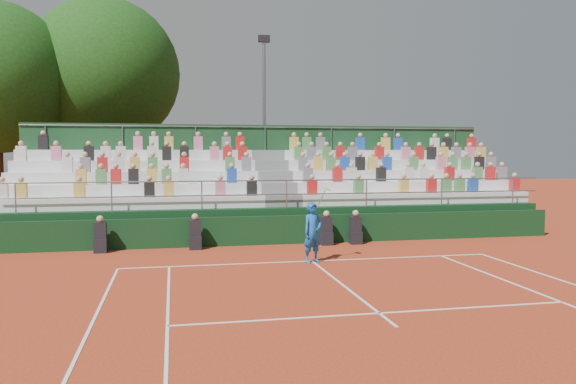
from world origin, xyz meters
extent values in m
plane|color=#A9391C|center=(0.00, 0.00, 0.00)|extent=(90.00, 90.00, 0.00)
cube|color=white|center=(0.00, 0.00, 0.01)|extent=(11.00, 0.06, 0.01)
cube|color=white|center=(0.00, -3.20, 0.01)|extent=(0.06, 6.40, 0.01)
cube|color=white|center=(0.00, -5.49, 0.01)|extent=(8.22, 0.06, 0.01)
cube|color=black|center=(0.00, 3.20, 0.50)|extent=(20.00, 0.15, 1.00)
cube|color=black|center=(-6.27, 2.75, 0.22)|extent=(0.40, 0.40, 0.44)
cube|color=black|center=(-6.27, 2.75, 0.70)|extent=(0.38, 0.25, 0.55)
sphere|color=tan|center=(-6.27, 2.75, 1.08)|extent=(0.22, 0.22, 0.22)
cube|color=black|center=(-3.28, 2.75, 0.22)|extent=(0.40, 0.40, 0.44)
cube|color=black|center=(-3.28, 2.75, 0.70)|extent=(0.38, 0.25, 0.55)
sphere|color=tan|center=(-3.28, 2.75, 1.08)|extent=(0.22, 0.22, 0.22)
cube|color=black|center=(1.20, 2.75, 0.22)|extent=(0.40, 0.40, 0.44)
cube|color=black|center=(1.20, 2.75, 0.70)|extent=(0.38, 0.25, 0.55)
sphere|color=tan|center=(1.20, 2.75, 1.08)|extent=(0.22, 0.22, 0.22)
cube|color=black|center=(2.26, 2.75, 0.22)|extent=(0.40, 0.40, 0.44)
cube|color=black|center=(2.26, 2.75, 0.70)|extent=(0.38, 0.25, 0.55)
sphere|color=tan|center=(2.26, 2.75, 1.08)|extent=(0.22, 0.22, 0.22)
cube|color=black|center=(0.00, 6.30, 0.60)|extent=(20.00, 5.20, 1.20)
cube|color=silver|center=(-5.35, 4.62, 1.41)|extent=(9.30, 0.85, 0.42)
cube|color=silver|center=(5.35, 4.62, 1.41)|extent=(9.30, 0.85, 0.42)
cube|color=slate|center=(0.00, 4.62, 1.41)|extent=(1.40, 0.85, 0.42)
cube|color=silver|center=(-5.35, 5.47, 1.83)|extent=(9.30, 0.85, 0.42)
cube|color=silver|center=(5.35, 5.47, 1.83)|extent=(9.30, 0.85, 0.42)
cube|color=slate|center=(0.00, 5.47, 1.83)|extent=(1.40, 0.85, 0.42)
cube|color=silver|center=(-5.35, 6.33, 2.25)|extent=(9.30, 0.85, 0.42)
cube|color=silver|center=(5.35, 6.33, 2.25)|extent=(9.30, 0.85, 0.42)
cube|color=slate|center=(0.00, 6.33, 2.25)|extent=(1.40, 0.85, 0.42)
cube|color=silver|center=(-5.35, 7.17, 2.67)|extent=(9.30, 0.85, 0.42)
cube|color=silver|center=(5.35, 7.17, 2.67)|extent=(9.30, 0.85, 0.42)
cube|color=slate|center=(0.00, 7.17, 2.67)|extent=(1.40, 0.85, 0.42)
cube|color=silver|center=(-5.35, 8.03, 3.09)|extent=(9.30, 0.85, 0.42)
cube|color=silver|center=(5.35, 8.03, 3.09)|extent=(9.30, 0.85, 0.42)
cube|color=slate|center=(0.00, 8.03, 3.09)|extent=(1.40, 0.85, 0.42)
cube|color=#184021|center=(0.00, 8.55, 2.20)|extent=(20.00, 0.12, 4.40)
cylinder|color=gray|center=(0.00, 3.75, 2.20)|extent=(20.00, 0.05, 0.05)
cylinder|color=gray|center=(0.00, 8.45, 4.30)|extent=(20.00, 0.05, 0.05)
cube|color=silver|center=(-9.59, 4.47, 1.90)|extent=(0.36, 0.24, 0.56)
cube|color=gold|center=(-9.00, 4.47, 1.90)|extent=(0.36, 0.24, 0.56)
cube|color=gold|center=(-7.13, 4.47, 1.90)|extent=(0.36, 0.24, 0.56)
cube|color=black|center=(-4.79, 4.47, 1.90)|extent=(0.36, 0.24, 0.56)
cube|color=gold|center=(-4.12, 4.47, 1.90)|extent=(0.36, 0.24, 0.56)
cube|color=pink|center=(-2.30, 4.47, 1.90)|extent=(0.36, 0.24, 0.56)
cube|color=black|center=(-1.15, 4.47, 1.90)|extent=(0.36, 0.24, 0.56)
cube|color=gold|center=(-7.20, 5.32, 2.32)|extent=(0.36, 0.24, 0.56)
cube|color=#4C8C4C|center=(-6.51, 5.32, 2.32)|extent=(0.36, 0.24, 0.56)
cube|color=red|center=(-6.00, 5.32, 2.32)|extent=(0.36, 0.24, 0.56)
cube|color=black|center=(-5.38, 5.32, 2.32)|extent=(0.36, 0.24, 0.56)
cube|color=gold|center=(-4.73, 5.32, 2.32)|extent=(0.36, 0.24, 0.56)
cube|color=#4C8C4C|center=(-4.20, 5.32, 2.32)|extent=(0.36, 0.24, 0.56)
cube|color=silver|center=(-3.59, 5.32, 2.32)|extent=(0.36, 0.24, 0.56)
cube|color=#1E4CB2|center=(-1.79, 5.32, 2.32)|extent=(0.36, 0.24, 0.56)
cube|color=silver|center=(-7.80, 6.17, 2.74)|extent=(0.36, 0.24, 0.56)
cube|color=slate|center=(-7.17, 6.17, 2.74)|extent=(0.36, 0.24, 0.56)
cube|color=red|center=(-6.55, 6.17, 2.74)|extent=(0.36, 0.24, 0.56)
cube|color=silver|center=(-5.96, 6.17, 2.74)|extent=(0.36, 0.24, 0.56)
cube|color=gold|center=(-5.38, 6.17, 2.74)|extent=(0.36, 0.24, 0.56)
cube|color=#4C8C4C|center=(-4.72, 6.17, 2.74)|extent=(0.36, 0.24, 0.56)
cube|color=red|center=(-3.53, 6.17, 2.74)|extent=(0.36, 0.24, 0.56)
cube|color=#4C8C4C|center=(-1.77, 6.17, 2.74)|extent=(0.36, 0.24, 0.56)
cube|color=slate|center=(-1.12, 6.17, 2.74)|extent=(0.36, 0.24, 0.56)
cube|color=silver|center=(-9.58, 7.02, 3.16)|extent=(0.36, 0.24, 0.56)
cube|color=pink|center=(-8.33, 7.02, 3.16)|extent=(0.36, 0.24, 0.56)
cube|color=black|center=(-7.15, 7.02, 3.16)|extent=(0.36, 0.24, 0.56)
cube|color=silver|center=(-6.52, 7.02, 3.16)|extent=(0.36, 0.24, 0.56)
cube|color=silver|center=(-5.95, 7.02, 3.16)|extent=(0.36, 0.24, 0.56)
cube|color=silver|center=(-4.77, 7.02, 3.16)|extent=(0.36, 0.24, 0.56)
cube|color=black|center=(-4.20, 7.02, 3.16)|extent=(0.36, 0.24, 0.56)
cube|color=black|center=(-3.51, 7.02, 3.16)|extent=(0.36, 0.24, 0.56)
cube|color=pink|center=(-2.31, 7.02, 3.16)|extent=(0.36, 0.24, 0.56)
cube|color=red|center=(-1.79, 7.02, 3.16)|extent=(0.36, 0.24, 0.56)
cube|color=red|center=(-1.18, 7.02, 3.16)|extent=(0.36, 0.24, 0.56)
cube|color=black|center=(-8.97, 7.88, 3.58)|extent=(0.36, 0.24, 0.56)
cube|color=pink|center=(-5.35, 7.88, 3.58)|extent=(0.36, 0.24, 0.56)
cube|color=silver|center=(-4.72, 7.88, 3.58)|extent=(0.36, 0.24, 0.56)
cube|color=gold|center=(-4.12, 7.88, 3.58)|extent=(0.36, 0.24, 0.56)
cube|color=pink|center=(-2.92, 7.88, 3.58)|extent=(0.36, 0.24, 0.56)
cube|color=slate|center=(-1.76, 7.88, 3.58)|extent=(0.36, 0.24, 0.56)
cube|color=red|center=(-1.18, 7.88, 3.58)|extent=(0.36, 0.24, 0.56)
cube|color=red|center=(1.12, 4.47, 1.90)|extent=(0.36, 0.24, 0.56)
cube|color=#4C8C4C|center=(2.94, 4.47, 1.90)|extent=(0.36, 0.24, 0.56)
cube|color=gold|center=(4.77, 4.47, 1.90)|extent=(0.36, 0.24, 0.56)
cube|color=red|center=(5.93, 4.47, 1.90)|extent=(0.36, 0.24, 0.56)
cube|color=#4C8C4C|center=(6.56, 4.47, 1.90)|extent=(0.36, 0.24, 0.56)
cube|color=#4C8C4C|center=(7.13, 4.47, 1.90)|extent=(0.36, 0.24, 0.56)
cube|color=#1E4CB2|center=(7.71, 4.47, 1.90)|extent=(0.36, 0.24, 0.56)
cube|color=red|center=(9.54, 4.47, 1.90)|extent=(0.36, 0.24, 0.56)
cube|color=slate|center=(1.17, 5.32, 2.32)|extent=(0.36, 0.24, 0.56)
cube|color=red|center=(2.36, 5.32, 2.32)|extent=(0.36, 0.24, 0.56)
cube|color=silver|center=(2.94, 5.32, 2.32)|extent=(0.36, 0.24, 0.56)
cube|color=black|center=(4.17, 5.32, 2.32)|extent=(0.36, 0.24, 0.56)
cube|color=silver|center=(5.32, 5.32, 2.32)|extent=(0.36, 0.24, 0.56)
cube|color=silver|center=(5.97, 5.32, 2.32)|extent=(0.36, 0.24, 0.56)
cube|color=red|center=(7.13, 5.32, 2.32)|extent=(0.36, 0.24, 0.56)
cube|color=#4C8C4C|center=(8.39, 5.32, 2.32)|extent=(0.36, 0.24, 0.56)
cube|color=red|center=(8.98, 5.32, 2.32)|extent=(0.36, 0.24, 0.56)
cube|color=slate|center=(9.51, 5.32, 2.32)|extent=(0.36, 0.24, 0.56)
cube|color=slate|center=(1.17, 6.17, 2.74)|extent=(0.36, 0.24, 0.56)
cube|color=gold|center=(1.80, 6.17, 2.74)|extent=(0.36, 0.24, 0.56)
cube|color=#4C8C4C|center=(2.34, 6.17, 2.74)|extent=(0.36, 0.24, 0.56)
cube|color=#1E4CB2|center=(2.92, 6.17, 2.74)|extent=(0.36, 0.24, 0.56)
cube|color=black|center=(3.58, 6.17, 2.74)|extent=(0.36, 0.24, 0.56)
cube|color=gold|center=(4.13, 6.17, 2.74)|extent=(0.36, 0.24, 0.56)
cube|color=#1E4CB2|center=(4.74, 6.17, 2.74)|extent=(0.36, 0.24, 0.56)
cube|color=#4C8C4C|center=(5.93, 6.17, 2.74)|extent=(0.36, 0.24, 0.56)
cube|color=pink|center=(7.17, 6.17, 2.74)|extent=(0.36, 0.24, 0.56)
cube|color=#4C8C4C|center=(7.71, 6.17, 2.74)|extent=(0.36, 0.24, 0.56)
cube|color=#4C8C4C|center=(8.34, 6.17, 2.74)|extent=(0.36, 0.24, 0.56)
cube|color=black|center=(8.96, 6.17, 2.74)|extent=(0.36, 0.24, 0.56)
cube|color=slate|center=(9.51, 6.17, 2.74)|extent=(0.36, 0.24, 0.56)
cube|color=#4C8C4C|center=(1.18, 7.02, 3.16)|extent=(0.36, 0.24, 0.56)
cube|color=slate|center=(1.74, 7.02, 3.16)|extent=(0.36, 0.24, 0.56)
cube|color=#4C8C4C|center=(2.39, 7.02, 3.16)|extent=(0.36, 0.24, 0.56)
cube|color=red|center=(2.98, 7.02, 3.16)|extent=(0.36, 0.24, 0.56)
cube|color=slate|center=(3.53, 7.02, 3.16)|extent=(0.36, 0.24, 0.56)
cube|color=red|center=(4.73, 7.02, 3.16)|extent=(0.36, 0.24, 0.56)
cube|color=pink|center=(5.94, 7.02, 3.16)|extent=(0.36, 0.24, 0.56)
cube|color=red|center=(6.57, 7.02, 3.16)|extent=(0.36, 0.24, 0.56)
cube|color=black|center=(7.15, 7.02, 3.16)|extent=(0.36, 0.24, 0.56)
cube|color=gold|center=(7.71, 7.02, 3.16)|extent=(0.36, 0.24, 0.56)
cube|color=slate|center=(8.33, 7.02, 3.16)|extent=(0.36, 0.24, 0.56)
cube|color=pink|center=(8.98, 7.02, 3.16)|extent=(0.36, 0.24, 0.56)
cube|color=gold|center=(9.53, 7.02, 3.16)|extent=(0.36, 0.24, 0.56)
cube|color=gold|center=(1.16, 7.88, 3.58)|extent=(0.36, 0.24, 0.56)
cube|color=#4C8C4C|center=(1.73, 7.88, 3.58)|extent=(0.36, 0.24, 0.56)
cube|color=slate|center=(2.34, 7.88, 3.58)|extent=(0.36, 0.24, 0.56)
cube|color=#1E4CB2|center=(4.16, 7.88, 3.58)|extent=(0.36, 0.24, 0.56)
cube|color=gold|center=(5.34, 7.88, 3.58)|extent=(0.36, 0.24, 0.56)
cube|color=#1E4CB2|center=(5.93, 7.88, 3.58)|extent=(0.36, 0.24, 0.56)
cube|color=silver|center=(7.71, 7.88, 3.58)|extent=(0.36, 0.24, 0.56)
cube|color=black|center=(8.31, 7.88, 3.58)|extent=(0.36, 0.24, 0.56)
cube|color=red|center=(9.54, 7.88, 3.58)|extent=(0.36, 0.24, 0.56)
imported|color=#1757AF|center=(-0.03, -0.21, 0.88)|extent=(0.76, 0.65, 1.76)
cylinder|color=gray|center=(0.22, -0.21, 1.85)|extent=(0.26, 0.03, 0.51)
cylinder|color=#E5D866|center=(0.37, -0.21, 2.15)|extent=(0.26, 0.28, 0.14)
cylinder|color=#352213|center=(-7.32, 14.42, 2.10)|extent=(0.50, 0.50, 4.21)
sphere|color=#143A0F|center=(-7.32, 14.42, 7.24)|extent=(7.57, 7.57, 7.57)
cylinder|color=gray|center=(0.75, 13.36, 4.46)|extent=(0.16, 0.16, 8.91)
cube|color=black|center=(0.75, 13.36, 9.09)|extent=(0.60, 0.25, 0.35)
camera|label=1|loc=(-3.97, -15.82, 3.18)|focal=35.00mm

